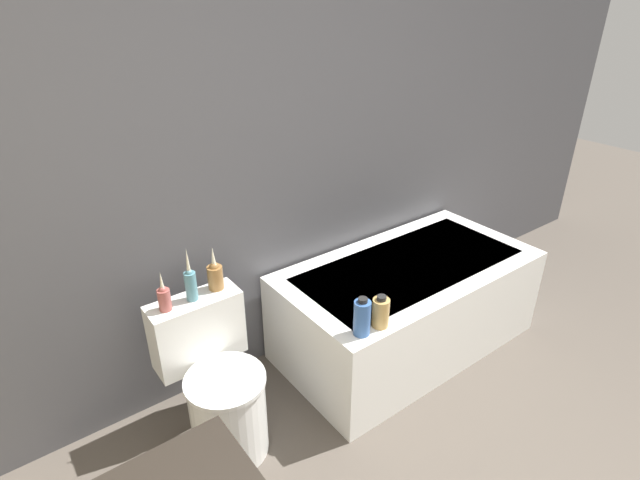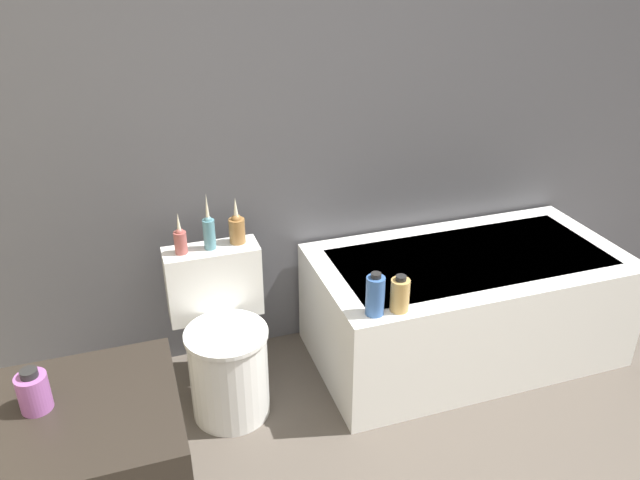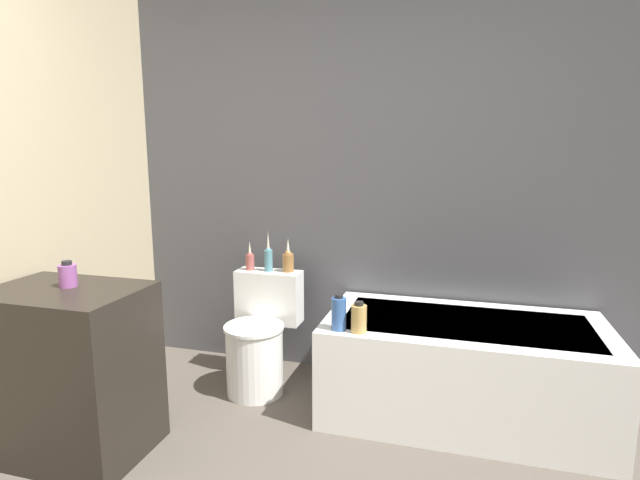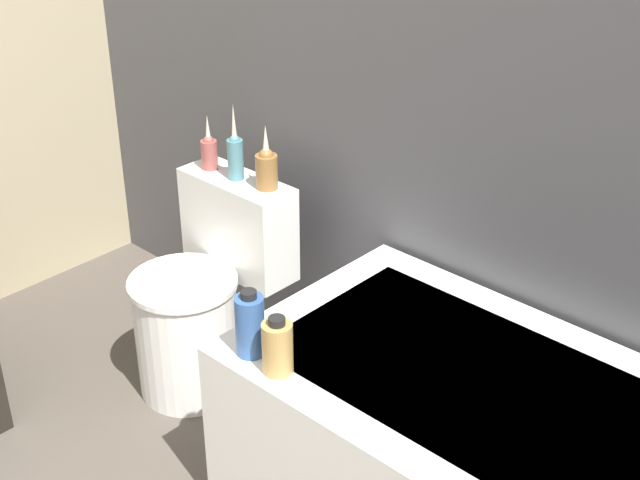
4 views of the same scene
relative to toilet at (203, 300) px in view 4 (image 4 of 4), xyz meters
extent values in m
cube|color=#4C4C51|center=(0.48, 0.44, 0.98)|extent=(6.40, 0.06, 2.60)
cube|color=#B7BCC6|center=(1.22, 0.00, 0.23)|extent=(1.31, 0.58, 0.01)
cylinder|color=white|center=(0.00, -0.08, -0.11)|extent=(0.34, 0.34, 0.41)
cylinder|color=white|center=(0.00, -0.08, 0.11)|extent=(0.36, 0.36, 0.02)
cube|color=white|center=(0.00, 0.18, 0.22)|extent=(0.42, 0.16, 0.34)
cylinder|color=#994C47|center=(-0.13, 0.17, 0.44)|extent=(0.06, 0.06, 0.10)
sphere|color=#994C47|center=(-0.13, 0.17, 0.49)|extent=(0.04, 0.04, 0.04)
cone|color=beige|center=(-0.13, 0.17, 0.54)|extent=(0.02, 0.02, 0.09)
cylinder|color=teal|center=(0.00, 0.18, 0.46)|extent=(0.05, 0.05, 0.14)
sphere|color=teal|center=(0.00, 0.18, 0.53)|extent=(0.03, 0.03, 0.03)
cone|color=beige|center=(0.00, 0.18, 0.59)|extent=(0.02, 0.02, 0.12)
cylinder|color=olive|center=(0.13, 0.20, 0.45)|extent=(0.07, 0.07, 0.11)
sphere|color=olive|center=(0.13, 0.20, 0.51)|extent=(0.05, 0.05, 0.05)
cone|color=beige|center=(0.13, 0.20, 0.56)|extent=(0.03, 0.03, 0.10)
cylinder|color=#335999|center=(0.58, -0.31, 0.32)|extent=(0.08, 0.08, 0.17)
cylinder|color=black|center=(0.58, -0.31, 0.41)|extent=(0.04, 0.04, 0.02)
cylinder|color=tan|center=(0.69, -0.32, 0.30)|extent=(0.08, 0.08, 0.14)
cylinder|color=black|center=(0.69, -0.32, 0.39)|extent=(0.04, 0.04, 0.02)
camera|label=1|loc=(-0.66, -1.65, 1.65)|focal=28.00mm
camera|label=2|loc=(-0.31, -2.28, 1.66)|focal=35.00mm
camera|label=3|loc=(1.17, -2.71, 1.16)|focal=28.00mm
camera|label=4|loc=(2.02, -1.59, 1.62)|focal=50.00mm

